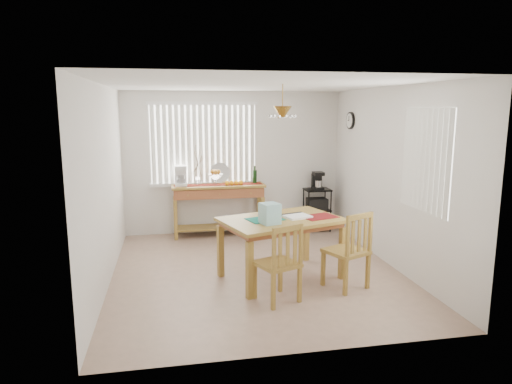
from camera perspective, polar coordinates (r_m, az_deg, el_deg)
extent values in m
cube|color=tan|center=(6.60, 0.03, -9.93)|extent=(4.00, 4.50, 0.01)
cube|color=white|center=(8.52, -2.85, 3.72)|extent=(4.00, 0.10, 2.60)
cube|color=white|center=(4.08, 6.07, -3.71)|extent=(4.00, 0.10, 2.60)
cube|color=white|center=(6.23, -18.83, 0.70)|extent=(0.10, 4.50, 2.60)
cube|color=white|center=(6.95, 16.90, 1.76)|extent=(0.10, 4.50, 2.60)
cube|color=white|center=(6.20, 0.04, 13.73)|extent=(4.00, 4.50, 0.10)
cube|color=white|center=(8.38, -6.57, 5.96)|extent=(1.90, 0.01, 1.40)
cube|color=white|center=(8.35, -12.75, 5.76)|extent=(0.07, 0.03, 1.40)
cube|color=white|center=(8.35, -12.02, 5.78)|extent=(0.07, 0.03, 1.40)
cube|color=white|center=(8.34, -11.29, 5.81)|extent=(0.07, 0.03, 1.40)
cube|color=white|center=(8.34, -10.56, 5.83)|extent=(0.07, 0.03, 1.40)
cube|color=white|center=(8.34, -9.83, 5.86)|extent=(0.07, 0.03, 1.40)
cube|color=white|center=(8.35, -9.11, 5.88)|extent=(0.07, 0.03, 1.40)
cube|color=white|center=(8.35, -8.38, 5.90)|extent=(0.07, 0.03, 1.40)
cube|color=white|center=(8.36, -7.65, 5.92)|extent=(0.07, 0.03, 1.40)
cube|color=white|center=(8.36, -6.93, 5.94)|extent=(0.07, 0.03, 1.40)
cube|color=white|center=(8.37, -6.20, 5.96)|extent=(0.07, 0.03, 1.40)
cube|color=white|center=(8.38, -5.48, 5.98)|extent=(0.07, 0.03, 1.40)
cube|color=white|center=(8.39, -4.76, 6.00)|extent=(0.07, 0.03, 1.40)
cube|color=white|center=(8.40, -4.04, 6.01)|extent=(0.07, 0.03, 1.40)
cube|color=white|center=(8.41, -3.32, 6.03)|extent=(0.07, 0.03, 1.40)
cube|color=white|center=(8.43, -2.60, 6.04)|extent=(0.07, 0.03, 1.40)
cube|color=white|center=(8.44, -1.89, 6.06)|extent=(0.07, 0.03, 1.40)
cube|color=white|center=(8.46, -1.18, 6.07)|extent=(0.07, 0.03, 1.40)
cube|color=white|center=(8.48, -0.47, 6.08)|extent=(0.07, 0.03, 1.40)
cube|color=white|center=(8.44, -6.45, 1.00)|extent=(1.98, 0.06, 0.06)
cube|color=white|center=(8.33, -6.66, 10.96)|extent=(1.98, 0.06, 0.06)
cube|color=white|center=(6.10, 20.50, 3.72)|extent=(0.01, 1.10, 1.30)
cube|color=white|center=(5.68, 22.97, 3.11)|extent=(0.03, 0.07, 1.30)
cube|color=white|center=(5.77, 22.37, 3.25)|extent=(0.03, 0.07, 1.30)
cube|color=white|center=(5.86, 21.79, 3.39)|extent=(0.03, 0.07, 1.30)
cube|color=white|center=(5.95, 21.23, 3.53)|extent=(0.03, 0.07, 1.30)
cube|color=white|center=(6.05, 20.68, 3.66)|extent=(0.03, 0.07, 1.30)
cube|color=white|center=(6.14, 20.15, 3.79)|extent=(0.03, 0.07, 1.30)
cube|color=white|center=(6.23, 19.64, 3.91)|extent=(0.03, 0.07, 1.30)
cube|color=white|center=(6.33, 19.14, 4.03)|extent=(0.03, 0.07, 1.30)
cube|color=white|center=(6.42, 18.66, 4.14)|extent=(0.03, 0.07, 1.30)
cube|color=white|center=(6.52, 18.19, 4.25)|extent=(0.03, 0.07, 1.30)
cylinder|color=black|center=(8.25, 11.72, 8.74)|extent=(0.04, 0.30, 0.30)
cylinder|color=white|center=(8.24, 11.57, 8.74)|extent=(0.01, 0.25, 0.25)
cylinder|color=olive|center=(5.98, 3.35, 11.73)|extent=(0.01, 0.01, 0.34)
cone|color=olive|center=(5.98, 3.33, 10.00)|extent=(0.24, 0.24, 0.14)
sphere|color=white|center=(6.02, 4.82, 9.42)|extent=(0.05, 0.05, 0.05)
sphere|color=white|center=(6.13, 3.74, 9.45)|extent=(0.05, 0.05, 0.05)
sphere|color=white|center=(6.10, 2.26, 9.46)|extent=(0.05, 0.05, 0.05)
sphere|color=white|center=(5.94, 1.80, 9.44)|extent=(0.05, 0.05, 0.05)
sphere|color=white|center=(5.83, 2.88, 9.41)|extent=(0.05, 0.05, 0.05)
sphere|color=white|center=(5.87, 4.42, 9.40)|extent=(0.05, 0.05, 0.05)
cube|color=#A58137|center=(8.24, -4.72, 0.77)|extent=(1.66, 0.47, 0.04)
cube|color=#A05A34|center=(8.26, -4.70, -0.01)|extent=(1.60, 0.43, 0.17)
cube|color=#A58137|center=(8.13, -10.01, -3.49)|extent=(0.06, 0.06, 0.72)
cube|color=#A58137|center=(8.29, 0.85, -3.06)|extent=(0.06, 0.06, 0.72)
cube|color=#A58137|center=(8.49, -10.04, -2.91)|extent=(0.06, 0.06, 0.72)
cube|color=#A58137|center=(8.64, 0.37, -2.51)|extent=(0.06, 0.06, 0.72)
cube|color=#A58137|center=(8.40, -4.64, -4.34)|extent=(1.54, 0.41, 0.03)
cube|color=red|center=(8.41, -2.88, -3.82)|extent=(0.31, 0.23, 0.10)
cube|color=maroon|center=(8.24, -4.72, 0.93)|extent=(1.58, 0.26, 0.01)
cube|color=white|center=(8.19, -9.36, 0.94)|extent=(0.21, 0.25, 0.05)
cube|color=white|center=(8.25, -9.40, 1.92)|extent=(0.21, 0.08, 0.31)
cube|color=white|center=(8.13, -9.42, 3.02)|extent=(0.21, 0.23, 0.07)
cylinder|color=white|center=(8.15, -9.37, 1.55)|extent=(0.14, 0.14, 0.14)
cylinder|color=white|center=(8.20, -5.07, 1.24)|extent=(0.05, 0.05, 0.10)
cone|color=white|center=(8.19, -5.08, 1.92)|extent=(0.27, 0.27, 0.09)
sphere|color=#B34417|center=(8.18, -4.73, 2.54)|extent=(0.08, 0.08, 0.08)
sphere|color=#B34417|center=(8.23, -5.13, 2.58)|extent=(0.08, 0.08, 0.08)
sphere|color=#B34417|center=(8.17, -5.45, 2.52)|extent=(0.08, 0.08, 0.08)
sphere|color=#B34417|center=(8.12, -5.05, 2.48)|extent=(0.08, 0.08, 0.08)
sphere|color=#FFA00D|center=(8.16, -3.64, 1.14)|extent=(0.08, 0.08, 0.08)
sphere|color=#FFA00D|center=(8.17, -3.07, 1.16)|extent=(0.08, 0.08, 0.08)
sphere|color=#FFA00D|center=(8.19, -2.49, 1.17)|extent=(0.08, 0.08, 0.08)
sphere|color=#FFA00D|center=(8.20, -1.91, 1.19)|extent=(0.08, 0.08, 0.08)
cylinder|color=silver|center=(8.40, -4.52, 2.40)|extent=(0.37, 0.09, 0.37)
cylinder|color=white|center=(8.25, -7.28, 1.39)|extent=(0.08, 0.08, 0.15)
cylinder|color=#4C3823|center=(8.20, -7.33, 3.51)|extent=(0.09, 0.04, 0.46)
cylinder|color=#4C3823|center=(8.20, -7.33, 3.69)|extent=(0.14, 0.06, 0.50)
cylinder|color=#4C3823|center=(8.21, -7.33, 3.33)|extent=(0.18, 0.08, 0.38)
cylinder|color=#4C3823|center=(8.20, -7.34, 3.87)|extent=(0.06, 0.03, 0.57)
cylinder|color=#4C3823|center=(8.21, -7.32, 3.25)|extent=(0.23, 0.10, 0.32)
cylinder|color=black|center=(8.36, -0.15, 1.92)|extent=(0.08, 0.08, 0.24)
cylinder|color=black|center=(8.34, -0.15, 3.02)|extent=(0.03, 0.03, 0.08)
cylinder|color=black|center=(8.51, 6.58, -2.50)|extent=(0.02, 0.02, 0.80)
cylinder|color=black|center=(8.65, 9.32, -2.36)|extent=(0.02, 0.02, 0.80)
cylinder|color=black|center=(8.82, 5.94, -2.02)|extent=(0.02, 0.02, 0.80)
cylinder|color=black|center=(8.96, 8.59, -1.90)|extent=(0.02, 0.02, 0.80)
cube|color=black|center=(8.66, 7.67, 0.30)|extent=(0.47, 0.38, 0.03)
cube|color=black|center=(8.73, 7.61, -2.19)|extent=(0.47, 0.38, 0.02)
cube|color=black|center=(8.81, 7.56, -4.37)|extent=(0.47, 0.38, 0.02)
cube|color=black|center=(8.71, 7.63, -1.45)|extent=(0.36, 0.28, 0.21)
cube|color=black|center=(8.63, 7.72, 0.52)|extent=(0.19, 0.23, 0.05)
cube|color=black|center=(8.68, 7.58, 1.37)|extent=(0.19, 0.08, 0.28)
cube|color=black|center=(8.59, 7.76, 2.31)|extent=(0.19, 0.21, 0.07)
cylinder|color=silver|center=(8.61, 7.75, 1.07)|extent=(0.12, 0.12, 0.12)
cube|color=#A58137|center=(6.16, 3.19, -3.52)|extent=(1.78, 1.42, 0.04)
cube|color=#A05A34|center=(6.17, 3.18, -4.02)|extent=(1.64, 1.28, 0.07)
cube|color=#A58137|center=(5.60, -0.80, -9.77)|extent=(0.10, 0.10, 0.72)
cube|color=#A58137|center=(6.34, 10.74, -7.50)|extent=(0.10, 0.10, 0.72)
cube|color=#A58137|center=(6.33, -4.45, -7.37)|extent=(0.10, 0.10, 0.72)
cube|color=#A58137|center=(7.00, 6.27, -5.66)|extent=(0.10, 0.10, 0.72)
cube|color=#147261|center=(6.09, 1.13, -3.42)|extent=(0.54, 0.46, 0.01)
cube|color=maroon|center=(6.29, 7.87, -3.07)|extent=(0.54, 0.46, 0.01)
cube|color=white|center=(6.22, 5.20, -3.07)|extent=(0.40, 0.35, 0.03)
cube|color=black|center=(6.34, 4.48, -2.78)|extent=(0.33, 0.13, 0.03)
cube|color=#95CFD8|center=(5.85, 1.73, -2.71)|extent=(0.28, 0.28, 0.27)
cube|color=#A58137|center=(5.52, 2.65, -8.96)|extent=(0.59, 0.59, 0.04)
cube|color=#A58137|center=(5.86, 3.05, -10.32)|extent=(0.06, 0.06, 0.44)
cube|color=#A58137|center=(5.65, -0.16, -11.10)|extent=(0.06, 0.06, 0.44)
cube|color=#A58137|center=(5.57, 5.46, -11.46)|extent=(0.06, 0.06, 0.44)
cube|color=#A58137|center=(5.35, 2.16, -12.35)|extent=(0.06, 0.06, 0.44)
cube|color=#A58137|center=(5.40, 5.62, -6.47)|extent=(0.05, 0.05, 0.49)
cube|color=#A58137|center=(5.17, 2.27, -7.18)|extent=(0.05, 0.05, 0.49)
cube|color=#A58137|center=(5.22, 4.01, -4.58)|extent=(0.39, 0.19, 0.06)
cube|color=#A58137|center=(5.35, 4.90, -6.88)|extent=(0.05, 0.04, 0.39)
cube|color=#A58137|center=(5.29, 3.98, -7.08)|extent=(0.05, 0.04, 0.39)
cube|color=#A58137|center=(5.23, 3.04, -7.28)|extent=(0.05, 0.04, 0.39)
cube|color=#A58137|center=(6.02, 11.18, -7.29)|extent=(0.62, 0.62, 0.04)
cube|color=#A58137|center=(6.37, 11.07, -8.68)|extent=(0.06, 0.06, 0.46)
cube|color=#A58137|center=(6.10, 8.39, -9.46)|extent=(0.06, 0.06, 0.46)
cube|color=#A58137|center=(6.11, 13.80, -9.61)|extent=(0.06, 0.06, 0.46)
cube|color=#A58137|center=(5.83, 11.13, -10.49)|extent=(0.06, 0.06, 0.46)
cube|color=#A58137|center=(5.95, 14.10, -4.82)|extent=(0.05, 0.05, 0.51)
cube|color=#A58137|center=(5.66, 11.40, -5.49)|extent=(0.05, 0.05, 0.51)
cube|color=#A58137|center=(5.75, 12.87, -3.00)|extent=(0.40, 0.20, 0.07)
cube|color=#A58137|center=(5.89, 13.51, -5.21)|extent=(0.05, 0.04, 0.41)
cube|color=#A58137|center=(5.81, 12.77, -5.39)|extent=(0.05, 0.04, 0.41)
cube|color=#A58137|center=(5.73, 12.01, -5.59)|extent=(0.05, 0.04, 0.41)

